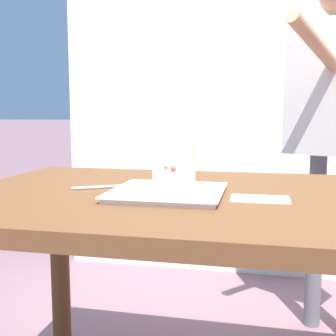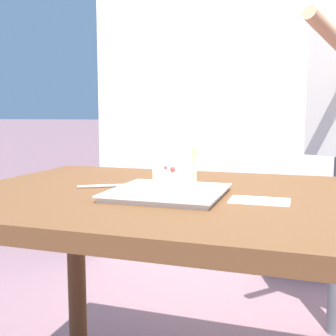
% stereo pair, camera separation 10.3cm
% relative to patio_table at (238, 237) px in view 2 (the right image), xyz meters
% --- Properties ---
extents(patio_table, '(1.47, 0.83, 0.77)m').
position_rel_patio_table_xyz_m(patio_table, '(0.00, 0.00, 0.00)').
color(patio_table, brown).
rests_on(patio_table, ground).
extents(dessert_plate, '(0.27, 0.27, 0.02)m').
position_rel_patio_table_xyz_m(dessert_plate, '(-0.17, -0.06, 0.12)').
color(dessert_plate, white).
rests_on(dessert_plate, patio_table).
extents(cake_slice, '(0.10, 0.06, 0.11)m').
position_rel_patio_table_xyz_m(cake_slice, '(-0.16, -0.04, 0.18)').
color(cake_slice, beige).
rests_on(cake_slice, dessert_plate).
extents(dessert_fork, '(0.16, 0.10, 0.01)m').
position_rel_patio_table_xyz_m(dessert_fork, '(-0.35, 0.01, 0.11)').
color(dessert_fork, silver).
rests_on(dessert_fork, patio_table).
extents(paper_napkin, '(0.14, 0.09, 0.00)m').
position_rel_patio_table_xyz_m(paper_napkin, '(0.06, -0.06, 0.11)').
color(paper_napkin, white).
rests_on(paper_napkin, patio_table).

